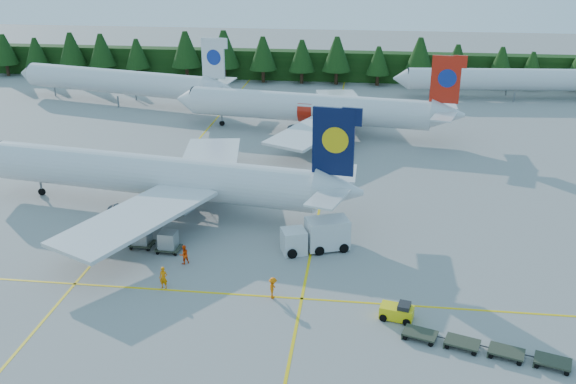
# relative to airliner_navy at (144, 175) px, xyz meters

# --- Properties ---
(ground) EXTENTS (320.00, 320.00, 0.00)m
(ground) POSITION_rel_airliner_navy_xyz_m (13.33, -11.29, -3.89)
(ground) COLOR gray
(ground) RESTS_ON ground
(taxi_stripe_a) EXTENTS (0.25, 120.00, 0.01)m
(taxi_stripe_a) POSITION_rel_airliner_navy_xyz_m (-0.67, 8.71, -3.88)
(taxi_stripe_a) COLOR yellow
(taxi_stripe_a) RESTS_ON ground
(taxi_stripe_b) EXTENTS (0.25, 120.00, 0.01)m
(taxi_stripe_b) POSITION_rel_airliner_navy_xyz_m (19.33, 8.71, -3.88)
(taxi_stripe_b) COLOR yellow
(taxi_stripe_b) RESTS_ON ground
(taxi_stripe_cross) EXTENTS (80.00, 0.25, 0.01)m
(taxi_stripe_cross) POSITION_rel_airliner_navy_xyz_m (13.33, -17.29, -3.88)
(taxi_stripe_cross) COLOR yellow
(taxi_stripe_cross) RESTS_ON ground
(treeline_hedge) EXTENTS (220.00, 4.00, 6.00)m
(treeline_hedge) POSITION_rel_airliner_navy_xyz_m (13.33, 70.71, -0.89)
(treeline_hedge) COLOR black
(treeline_hedge) RESTS_ON ground
(airliner_navy) EXTENTS (44.29, 36.19, 12.94)m
(airliner_navy) POSITION_rel_airliner_navy_xyz_m (0.00, 0.00, 0.00)
(airliner_navy) COLOR silver
(airliner_navy) RESTS_ON ground
(airliner_red) EXTENTS (43.66, 35.68, 12.74)m
(airliner_red) POSITION_rel_airliner_navy_xyz_m (14.40, 31.74, -0.06)
(airliner_red) COLOR silver
(airliner_red) RESTS_ON ground
(airliner_far_left) EXTENTS (42.67, 13.67, 12.62)m
(airliner_far_left) POSITION_rel_airliner_navy_xyz_m (-22.32, 46.72, 0.07)
(airliner_far_left) COLOR silver
(airliner_far_left) RESTS_ON ground
(airliner_far_right) EXTENTS (40.37, 6.96, 11.73)m
(airliner_far_right) POSITION_rel_airliner_navy_xyz_m (47.49, 58.06, -0.21)
(airliner_far_right) COLOR silver
(airliner_far_right) RESTS_ON ground
(airstairs) EXTENTS (4.34, 5.90, 3.51)m
(airstairs) POSITION_rel_airliner_navy_xyz_m (3.47, 0.06, -3.13)
(airstairs) COLOR silver
(airstairs) RESTS_ON ground
(service_truck) EXTENTS (6.85, 4.45, 3.11)m
(service_truck) POSITION_rel_airliner_navy_xyz_m (19.69, -8.13, -2.35)
(service_truck) COLOR silver
(service_truck) RESTS_ON ground
(baggage_tug) EXTENTS (2.84, 1.93, 1.39)m
(baggage_tug) POSITION_rel_airliner_navy_xyz_m (27.18, -19.38, -3.21)
(baggage_tug) COLOR yellow
(baggage_tug) RESTS_ON ground
(dolly_train) EXTENTS (11.92, 4.57, 0.15)m
(dolly_train) POSITION_rel_airliner_navy_xyz_m (33.33, -23.02, -3.42)
(dolly_train) COLOR #323728
(dolly_train) RESTS_ON ground
(uld_pair) EXTENTS (5.23, 2.49, 1.76)m
(uld_pair) POSITION_rel_airliner_navy_xyz_m (4.28, -9.97, -2.71)
(uld_pair) COLOR #323728
(uld_pair) RESTS_ON ground
(crew_a) EXTENTS (0.77, 0.53, 2.01)m
(crew_a) POSITION_rel_airliner_navy_xyz_m (7.32, -17.00, -2.88)
(crew_a) COLOR orange
(crew_a) RESTS_ON ground
(crew_b) EXTENTS (1.15, 1.11, 1.86)m
(crew_b) POSITION_rel_airliner_navy_xyz_m (7.86, -12.42, -2.96)
(crew_b) COLOR #FF3E05
(crew_b) RESTS_ON ground
(crew_c) EXTENTS (0.56, 0.80, 1.90)m
(crew_c) POSITION_rel_airliner_navy_xyz_m (16.91, -17.43, -2.94)
(crew_c) COLOR #F66705
(crew_c) RESTS_ON ground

